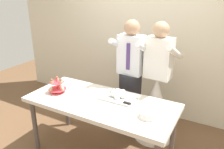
# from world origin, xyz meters

# --- Properties ---
(rear_wall) EXTENTS (5.20, 0.10, 2.90)m
(rear_wall) POSITION_xyz_m (0.00, 1.42, 1.45)
(rear_wall) COLOR beige
(rear_wall) RESTS_ON ground_plane
(dessert_table) EXTENTS (1.80, 0.80, 0.78)m
(dessert_table) POSITION_xyz_m (0.00, 0.00, 0.70)
(dessert_table) COLOR silver
(dessert_table) RESTS_ON ground_plane
(cupcake_stand) EXTENTS (0.23, 0.23, 0.21)m
(cupcake_stand) POSITION_xyz_m (-0.61, -0.06, 0.85)
(cupcake_stand) COLOR #D83F4C
(cupcake_stand) RESTS_ON dessert_table
(main_cake_tray) EXTENTS (0.44, 0.31, 0.13)m
(main_cake_tray) POSITION_xyz_m (0.15, 0.17, 0.81)
(main_cake_tray) COLOR silver
(main_cake_tray) RESTS_ON dessert_table
(plate_stack) EXTENTS (0.19, 0.19, 0.07)m
(plate_stack) POSITION_xyz_m (0.63, -0.07, 0.81)
(plate_stack) COLOR white
(plate_stack) RESTS_ON dessert_table
(person_groom) EXTENTS (0.48, 0.51, 1.66)m
(person_groom) POSITION_xyz_m (0.08, 0.67, 0.75)
(person_groom) COLOR #232328
(person_groom) RESTS_ON ground_plane
(person_bride) EXTENTS (0.56, 0.56, 1.66)m
(person_bride) POSITION_xyz_m (0.46, 0.69, 0.58)
(person_bride) COLOR white
(person_bride) RESTS_ON ground_plane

